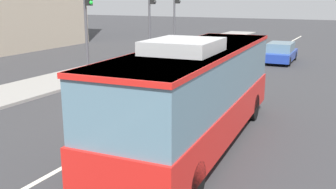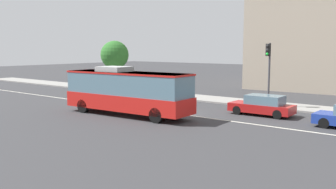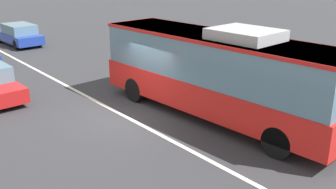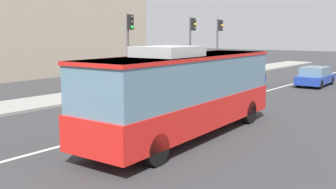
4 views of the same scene
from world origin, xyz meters
name	(u,v)px [view 2 (image 2 of 4)]	position (x,y,z in m)	size (l,w,h in m)	color
ground_plane	(173,113)	(0.00, 0.00, 0.00)	(160.00, 160.00, 0.00)	#333335
sidewalk_kerb	(227,101)	(0.00, 7.99, 0.07)	(80.00, 3.47, 0.14)	gray
lane_centre_line	(173,113)	(0.00, 0.00, 0.01)	(76.00, 0.16, 0.01)	silver
transit_bus	(127,90)	(-2.18, -2.61, 1.81)	(10.13, 3.08, 3.46)	red
sedan_red	(262,105)	(5.47, 3.35, 0.72)	(4.54, 1.91, 1.46)	#B21919
traffic_light_far_corner	(269,64)	(4.39, 6.67, 3.56)	(0.33, 0.62, 5.20)	#47474C
street_tree_kerbside_left	(115,55)	(-15.83, 9.23, 3.98)	(3.30, 3.30, 5.66)	#4C3823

